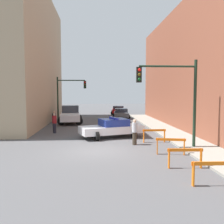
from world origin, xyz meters
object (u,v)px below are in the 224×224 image
Objects in this scene: police_car at (112,128)px; parked_car_mid at (118,110)px; white_truck at (70,115)px; barrier_back at (171,143)px; pedestrian_corner at (54,120)px; traffic_light_far at (67,92)px; parked_car_near at (121,113)px; traffic_light_near at (176,90)px; barrier_corner at (154,133)px; barrier_front at (213,169)px; pedestrian_sidewalk at (135,132)px; barrier_mid at (185,155)px; pedestrian_crossing at (54,123)px.

police_car is 1.13× the size of parked_car_mid.
barrier_back is at bearing -70.02° from white_truck.
pedestrian_corner is at bearing -111.03° from parked_car_mid.
barrier_back is at bearing -66.22° from traffic_light_far.
parked_car_mid is at bearing 92.85° from parked_car_near.
traffic_light_near is 3.60m from barrier_corner.
parked_car_near is at bearing -86.28° from parked_car_mid.
police_car is 3.15× the size of barrier_front.
pedestrian_sidewalk reaches higher than barrier_corner.
white_truck is at bearing -140.96° from parked_car_near.
traffic_light_far is 7.61m from parked_car_near.
barrier_back is (-0.13, 4.58, 0.00)m from barrier_front.
traffic_light_near reaches higher than pedestrian_corner.
police_car is 0.91× the size of white_truck.
parked_car_near is 2.81× the size of barrier_back.
pedestrian_sidewalk is 1.05× the size of barrier_back.
barrier_front and barrier_mid have the same top height.
barrier_corner is at bearing 91.61° from barrier_back.
parked_car_mid is 2.68× the size of pedestrian_sidewalk.
pedestrian_corner reaches higher than police_car.
pedestrian_crossing is 1.00× the size of pedestrian_corner.
barrier_back is at bearing 10.00° from pedestrian_crossing.
white_truck is at bearing -65.27° from pedestrian_corner.
barrier_back is at bearing 87.45° from barrier_mid.
parked_car_mid is at bearing 90.99° from barrier_back.
pedestrian_crossing is (-4.66, 2.38, 0.14)m from police_car.
parked_car_near is 19.05m from barrier_back.
traffic_light_far is 9.16m from pedestrian_crossing.
barrier_corner is (0.55, -15.68, -0.06)m from parked_car_near.
pedestrian_sidewalk is (5.26, -12.16, -0.04)m from white_truck.
traffic_light_far reaches higher than pedestrian_corner.
traffic_light_far is at bearing 3.68° from police_car.
parked_car_near is 11.36m from pedestrian_corner.
pedestrian_corner is at bearing -107.93° from white_truck.
white_truck is at bearing 140.97° from pedestrian_crossing.
police_car is 3.15× the size of barrier_mid.
traffic_light_near reaches higher than barrier_front.
barrier_corner is at bearing 91.63° from barrier_front.
parked_car_mid is 2.78× the size of barrier_front.
traffic_light_near is at bearing -81.58° from parked_car_mid.
white_truck is (-4.00, 9.39, 0.18)m from police_car.
pedestrian_sidewalk reaches higher than parked_car_near.
traffic_light_near is 3.13× the size of pedestrian_crossing.
police_car is 5.23m from pedestrian_crossing.
traffic_light_near is at bearing -67.84° from barrier_corner.
traffic_light_far is 11.25m from parked_car_mid.
traffic_light_near is 12.64m from pedestrian_corner.
traffic_light_far is 6.86m from pedestrian_corner.
barrier_back is at bearing 91.64° from barrier_front.
barrier_back is at bearing -171.01° from police_car.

